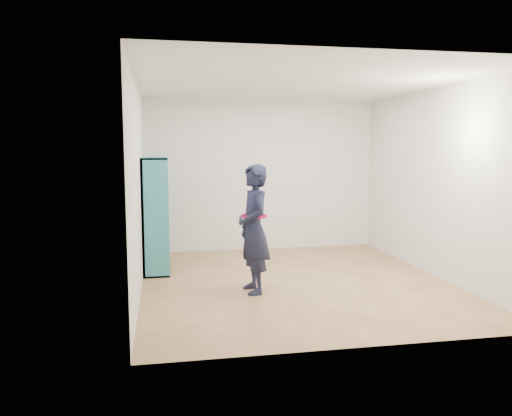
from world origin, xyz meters
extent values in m
plane|color=brown|center=(0.00, 0.00, 0.00)|extent=(4.50, 4.50, 0.00)
plane|color=white|center=(0.00, 0.00, 2.60)|extent=(4.50, 4.50, 0.00)
cube|color=silver|center=(-2.00, 0.00, 1.30)|extent=(0.02, 4.50, 2.60)
cube|color=silver|center=(2.00, 0.00, 1.30)|extent=(0.02, 4.50, 2.60)
cube|color=silver|center=(0.00, 2.25, 1.30)|extent=(4.00, 0.02, 2.60)
cube|color=silver|center=(0.00, -2.25, 1.30)|extent=(4.00, 0.02, 2.60)
cube|color=teal|center=(-1.81, 0.55, 0.82)|extent=(0.36, 0.03, 1.64)
cube|color=teal|center=(-1.81, 1.75, 0.82)|extent=(0.36, 0.03, 1.64)
cube|color=teal|center=(-1.81, 1.15, 0.01)|extent=(0.36, 1.23, 0.03)
cube|color=teal|center=(-1.81, 1.15, 1.63)|extent=(0.36, 1.23, 0.03)
cube|color=teal|center=(-1.98, 1.15, 0.82)|extent=(0.03, 1.23, 1.64)
cube|color=teal|center=(-1.81, 0.95, 0.82)|extent=(0.33, 0.03, 1.59)
cube|color=teal|center=(-1.81, 1.35, 0.82)|extent=(0.33, 0.03, 1.59)
cube|color=teal|center=(-1.81, 1.15, 0.42)|extent=(0.33, 1.18, 0.03)
cube|color=teal|center=(-1.81, 1.15, 0.82)|extent=(0.33, 1.18, 0.03)
cube|color=teal|center=(-1.81, 1.15, 1.22)|extent=(0.33, 1.18, 0.03)
cube|color=beige|center=(-1.79, 0.75, 0.08)|extent=(0.23, 0.14, 0.09)
cube|color=black|center=(-1.78, 0.69, 0.55)|extent=(0.18, 0.16, 0.23)
cube|color=maroon|center=(-1.78, 0.69, 0.97)|extent=(0.18, 0.16, 0.28)
cube|color=silver|center=(-1.79, 0.75, 1.27)|extent=(0.23, 0.14, 0.09)
cube|color=navy|center=(-1.78, 1.09, 0.15)|extent=(0.18, 0.16, 0.22)
cube|color=brown|center=(-1.78, 1.09, 0.56)|extent=(0.18, 0.16, 0.25)
cube|color=#BFB28C|center=(-1.79, 1.14, 0.88)|extent=(0.23, 0.14, 0.09)
cube|color=#26594C|center=(-1.78, 1.09, 1.38)|extent=(0.18, 0.16, 0.29)
cube|color=beige|center=(-1.78, 1.48, 0.16)|extent=(0.18, 0.16, 0.23)
cube|color=black|center=(-1.79, 1.54, 0.46)|extent=(0.23, 0.14, 0.06)
cube|color=maroon|center=(-1.78, 1.48, 0.97)|extent=(0.18, 0.16, 0.27)
cube|color=silver|center=(-1.78, 1.48, 1.35)|extent=(0.18, 0.16, 0.24)
imported|color=black|center=(-0.62, -0.36, 0.79)|extent=(0.45, 0.62, 1.58)
torus|color=#9B0B41|center=(-0.62, -0.36, 0.95)|extent=(0.36, 0.36, 0.04)
cube|color=silver|center=(-0.78, -0.31, 0.90)|extent=(0.03, 0.09, 0.13)
cube|color=black|center=(-0.78, -0.31, 0.90)|extent=(0.03, 0.08, 0.13)
camera|label=1|loc=(-1.72, -6.28, 1.77)|focal=35.00mm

